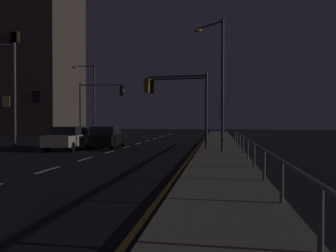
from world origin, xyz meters
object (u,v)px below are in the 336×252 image
object	(u,v)px
traffic_light_mid_right	(180,96)
street_lamp_across_street	(8,85)
street_lamp_corner	(91,94)
building_distant	(22,59)
traffic_light_overhead_east	(177,95)
traffic_light_far_right	(99,100)
car_oncoming	(69,138)
car	(107,137)
street_lamp_far_end	(218,72)

from	to	relation	value
traffic_light_mid_right	street_lamp_across_street	world-z (taller)	street_lamp_across_street
street_lamp_corner	building_distant	distance (m)	22.95
traffic_light_overhead_east	street_lamp_corner	bearing A→B (deg)	129.27
traffic_light_far_right	street_lamp_across_street	bearing A→B (deg)	-105.56
car_oncoming	car	bearing A→B (deg)	37.47
traffic_light_overhead_east	street_lamp_across_street	world-z (taller)	street_lamp_across_street
traffic_light_far_right	street_lamp_corner	world-z (taller)	street_lamp_corner
street_lamp_corner	traffic_light_mid_right	bearing A→B (deg)	-46.00
car_oncoming	building_distant	bearing A→B (deg)	125.58
car	building_distant	world-z (taller)	building_distant
traffic_light_mid_right	street_lamp_across_street	size ratio (longest dim) A/B	0.72
traffic_light_overhead_east	building_distant	world-z (taller)	building_distant
car_oncoming	street_lamp_far_end	distance (m)	10.72
car	street_lamp_across_street	distance (m)	7.32
traffic_light_mid_right	street_lamp_corner	distance (m)	15.59
car	traffic_light_mid_right	size ratio (longest dim) A/B	0.88
street_lamp_far_end	building_distant	world-z (taller)	building_distant
street_lamp_corner	car_oncoming	bearing A→B (deg)	-75.30
car_oncoming	traffic_light_far_right	bearing A→B (deg)	96.18
car	street_lamp_corner	bearing A→B (deg)	115.41
street_lamp_across_street	building_distant	size ratio (longest dim) A/B	0.31
street_lamp_corner	street_lamp_across_street	distance (m)	14.75
car	traffic_light_mid_right	xyz separation A→B (m)	(5.09, 0.84, 2.91)
car	traffic_light_overhead_east	distance (m)	6.00
car_oncoming	building_distant	distance (m)	36.16
street_lamp_far_end	street_lamp_corner	size ratio (longest dim) A/B	0.99
traffic_light_mid_right	car	bearing A→B (deg)	-170.66
street_lamp_across_street	street_lamp_corner	bearing A→B (deg)	89.54
traffic_light_mid_right	traffic_light_overhead_east	distance (m)	2.08
building_distant	car	bearing A→B (deg)	-49.97
car	street_lamp_across_street	xyz separation A→B (m)	(-5.83, -2.71, 3.48)
car_oncoming	traffic_light_far_right	world-z (taller)	traffic_light_far_right
traffic_light_mid_right	street_lamp_far_end	xyz separation A→B (m)	(2.65, -3.49, 1.14)
building_distant	street_lamp_across_street	bearing A→B (deg)	-60.65
car_oncoming	street_lamp_far_end	size ratio (longest dim) A/B	0.57
street_lamp_far_end	street_lamp_across_street	bearing A→B (deg)	-179.73
car_oncoming	street_lamp_across_street	world-z (taller)	street_lamp_across_street
car_oncoming	street_lamp_corner	xyz separation A→B (m)	(-3.58, 13.66, 3.93)
car	street_lamp_far_end	size ratio (longest dim) A/B	0.57
traffic_light_mid_right	traffic_light_far_right	world-z (taller)	traffic_light_far_right
street_lamp_across_street	traffic_light_far_right	bearing A→B (deg)	74.44
street_lamp_corner	traffic_light_far_right	bearing A→B (deg)	-61.62
car	car_oncoming	bearing A→B (deg)	-142.53
street_lamp_corner	building_distant	world-z (taller)	building_distant
car	traffic_light_far_right	distance (m)	8.37
traffic_light_far_right	street_lamp_far_end	distance (m)	14.64
street_lamp_across_street	building_distant	world-z (taller)	building_distant
street_lamp_across_street	car_oncoming	bearing A→B (deg)	16.26
traffic_light_far_right	street_lamp_corner	bearing A→B (deg)	118.38
car	traffic_light_overhead_east	bearing A→B (deg)	-13.58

